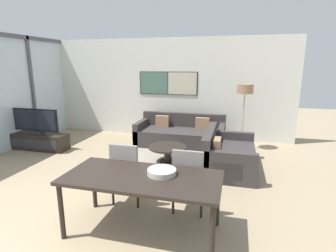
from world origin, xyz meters
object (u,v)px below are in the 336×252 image
dining_table (142,181)px  dining_chair_centre (189,178)px  fruit_bowl (162,171)px  floor_lamp (245,93)px  television (35,121)px  coffee_table (168,150)px  sofa_side (225,156)px  sofa_main (181,135)px  dining_chair_left (127,171)px  tv_console (37,141)px

dining_table → dining_chair_centre: size_ratio=2.00×
fruit_bowl → floor_lamp: floor_lamp is taller
television → coffee_table: size_ratio=1.58×
sofa_side → dining_chair_centre: size_ratio=1.67×
sofa_main → dining_chair_centre: bearing=-76.0°
sofa_side → dining_table: 2.58m
television → sofa_main: size_ratio=0.57×
coffee_table → dining_chair_centre: 1.98m
dining_table → dining_chair_left: 0.80m
television → coffee_table: bearing=-1.2°
coffee_table → dining_table: bearing=-82.5°
tv_console → sofa_main: size_ratio=0.70×
coffee_table → dining_table: 2.47m
sofa_main → sofa_side: size_ratio=1.42×
sofa_main → dining_chair_left: 3.16m
fruit_bowl → sofa_side: bearing=73.1°
television → dining_chair_left: (3.24, -1.85, -0.20)m
coffee_table → dining_table: dining_table is taller
sofa_side → floor_lamp: size_ratio=0.99×
sofa_side → fruit_bowl: 2.43m
dining_chair_centre → floor_lamp: bearing=76.3°
television → sofa_main: 3.66m
dining_table → dining_chair_left: dining_chair_left is taller
tv_console → dining_chair_centre: 4.60m
sofa_main → dining_chair_centre: 3.27m
sofa_main → sofa_side: 1.85m
tv_console → fruit_bowl: 4.63m
television → fruit_bowl: size_ratio=3.60×
sofa_side → coffee_table: bearing=88.3°
tv_console → dining_table: bearing=-33.8°
dining_chair_left → fruit_bowl: dining_chair_left is taller
sofa_side → floor_lamp: (0.33, 1.38, 1.14)m
coffee_table → dining_table: size_ratio=0.43×
sofa_side → television: bearing=88.7°
sofa_main → fruit_bowl: size_ratio=6.34×
television → sofa_main: (3.40, 1.29, -0.45)m
sofa_side → dining_table: (-0.90, -2.37, 0.42)m
sofa_side → tv_console: bearing=88.7°
dining_table → floor_lamp: bearing=71.7°
coffee_table → dining_table: (0.32, -2.41, 0.41)m
fruit_bowl → television: bearing=148.9°
television → tv_console: bearing=-90.0°
dining_table → fruit_bowl: (0.22, 0.11, 0.11)m
tv_console → television: bearing=90.0°
dining_table → dining_chair_centre: bearing=52.3°
television → dining_table: bearing=-33.8°
sofa_side → dining_chair_left: (-1.37, -1.75, 0.25)m
sofa_side → coffee_table: size_ratio=1.96×
dining_chair_left → tv_console: bearing=150.3°
coffee_table → television: bearing=178.8°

